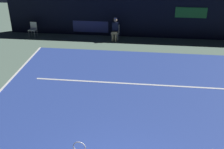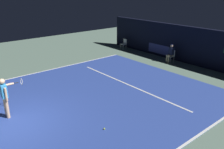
% 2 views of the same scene
% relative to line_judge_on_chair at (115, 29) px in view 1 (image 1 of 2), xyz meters
% --- Properties ---
extents(ground_plane, '(31.55, 31.55, 0.00)m').
position_rel_line_judge_on_chair_xyz_m(ground_plane, '(1.17, -7.19, -0.69)').
color(ground_plane, slate).
extents(court_surface, '(10.48, 10.99, 0.01)m').
position_rel_line_judge_on_chair_xyz_m(court_surface, '(1.17, -7.19, -0.68)').
color(court_surface, '#2D479E').
rests_on(court_surface, ground).
extents(line_service, '(8.17, 0.10, 0.01)m').
position_rel_line_judge_on_chair_xyz_m(line_service, '(1.17, -5.26, -0.67)').
color(line_service, white).
rests_on(line_service, court_surface).
extents(back_wall, '(15.82, 0.33, 2.60)m').
position_rel_line_judge_on_chair_xyz_m(back_wall, '(1.17, 0.87, 0.61)').
color(back_wall, black).
rests_on(back_wall, ground).
extents(line_judge_on_chair, '(0.49, 0.56, 1.32)m').
position_rel_line_judge_on_chair_xyz_m(line_judge_on_chair, '(0.00, 0.00, 0.00)').
color(line_judge_on_chair, white).
rests_on(line_judge_on_chair, ground).
extents(courtside_chair_near, '(0.47, 0.45, 0.88)m').
position_rel_line_judge_on_chair_xyz_m(courtside_chair_near, '(-5.05, 0.09, -0.18)').
color(courtside_chair_near, white).
rests_on(courtside_chair_near, ground).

